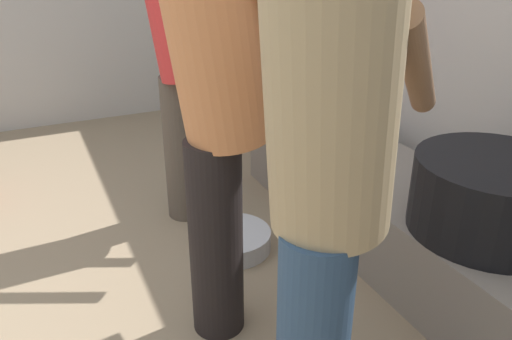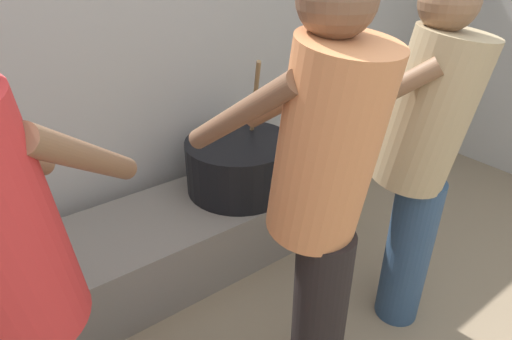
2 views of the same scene
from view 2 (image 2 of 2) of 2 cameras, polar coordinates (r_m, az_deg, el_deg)
The scene contains 6 objects.
block_enclosure_rear at distance 2.49m, azimuth -18.86°, elevation 11.78°, with size 5.67×0.20×1.98m, color #ADA8A0.
hearth_ledge at distance 2.41m, azimuth -11.59°, elevation -9.51°, with size 2.15×0.60×0.37m, color slate.
cooking_pot_main at distance 2.42m, azimuth -2.15°, elevation 0.74°, with size 0.60×0.60×0.75m.
cook_in_tan_shirt at distance 1.86m, azimuth 20.89°, elevation 2.37°, with size 0.66×0.71×1.56m.
cook_in_red_shirt at distance 1.21m, azimuth -29.92°, elevation -13.38°, with size 0.69×0.71×1.61m.
cook_in_orange_shirt at distance 1.39m, azimuth 8.72°, elevation -3.07°, with size 0.41×0.71×1.62m.
Camera 2 is at (-0.73, -0.04, 1.66)m, focal length 30.34 mm.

